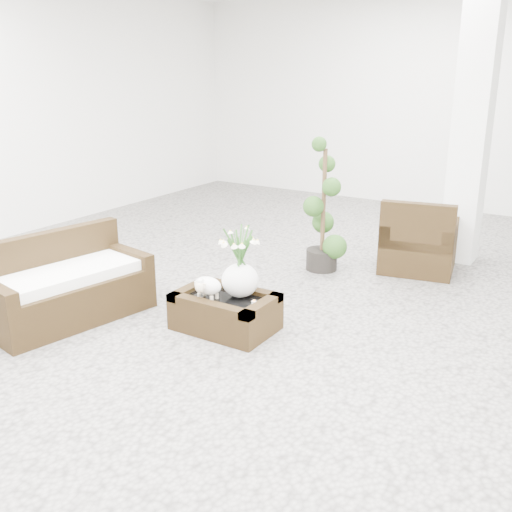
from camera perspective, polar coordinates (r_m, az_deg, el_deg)
The scene contains 9 objects.
ground at distance 5.93m, azimuth 0.52°, elevation -5.46°, with size 11.00×11.00×0.00m, color gray.
column at distance 7.64m, azimuth 20.07°, elevation 12.33°, with size 0.40×0.40×3.50m, color white.
coffee_table at distance 5.53m, azimuth -2.95°, elevation -5.49°, with size 0.90×0.60×0.31m, color #34240F.
sheep_figurine at distance 5.43m, azimuth -4.64°, elevation -3.03°, with size 0.28×0.23×0.21m, color white.
planter_narcissus at distance 5.36m, azimuth -1.55°, elevation 0.11°, with size 0.44×0.44×0.80m, color white, non-canonical shape.
tealight at distance 5.33m, azimuth -0.20°, elevation -4.41°, with size 0.04×0.04×0.03m, color white.
armchair at distance 7.29m, azimuth 15.38°, elevation 2.06°, with size 0.83×0.79×0.88m, color #34240F.
loveseat at distance 5.93m, azimuth -17.62°, elevation -2.11°, with size 1.52×0.73×0.81m, color #34240F.
topiary at distance 6.99m, azimuth 6.48°, elevation 4.73°, with size 0.41×0.41×1.54m, color #214315, non-canonical shape.
Camera 1 is at (2.86, -4.63, 2.35)m, focal length 41.79 mm.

